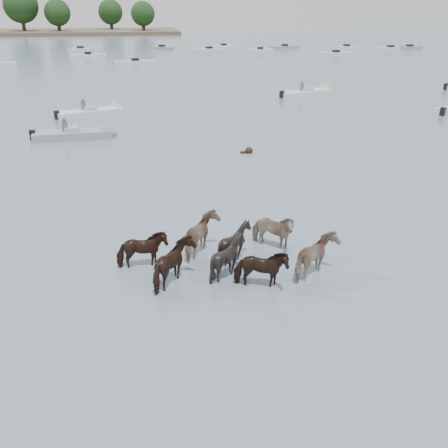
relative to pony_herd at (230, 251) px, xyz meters
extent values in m
plane|color=slate|center=(0.76, -1.53, -0.59)|extent=(400.00, 400.00, 0.00)
imported|color=black|center=(-2.74, 0.54, -0.03)|extent=(1.68, 0.89, 1.36)
imported|color=#8B725E|center=(-0.69, 1.17, 0.03)|extent=(1.39, 1.58, 1.49)
imported|color=black|center=(0.26, 0.54, -0.02)|extent=(1.32, 1.19, 1.39)
imported|color=gray|center=(1.70, 1.23, -0.01)|extent=(1.78, 1.63, 1.41)
imported|color=black|center=(-1.77, -0.70, 0.02)|extent=(1.45, 1.63, 1.47)
imported|color=black|center=(-0.14, -0.42, -0.01)|extent=(1.30, 1.17, 1.40)
imported|color=black|center=(0.68, -1.32, -0.03)|extent=(1.75, 1.11, 1.37)
imported|color=gray|center=(2.56, -0.96, 0.01)|extent=(1.74, 1.83, 1.45)
sphere|color=black|center=(3.51, 13.17, -0.47)|extent=(0.44, 0.44, 0.44)
cube|color=black|center=(3.26, 13.17, -0.57)|extent=(0.50, 0.22, 0.18)
cube|color=silver|center=(-6.17, 25.27, -0.39)|extent=(5.14, 3.36, 0.55)
cone|color=silver|center=(-3.90, 26.21, -0.39)|extent=(1.45, 1.82, 1.60)
cube|color=#99ADB7|center=(-6.17, 25.27, -0.04)|extent=(1.17, 1.34, 0.35)
cube|color=black|center=(-8.43, 24.32, -0.24)|extent=(0.46, 0.46, 0.60)
cylinder|color=#595966|center=(-6.57, 25.27, 0.16)|extent=(0.36, 0.36, 0.70)
sphere|color=#595966|center=(-6.57, 25.27, 0.61)|extent=(0.24, 0.24, 0.24)
cube|color=gray|center=(-6.73, 18.39, -0.39)|extent=(4.82, 1.87, 0.55)
cone|color=gray|center=(-4.37, 18.52, -0.39)|extent=(0.99, 1.65, 1.60)
cube|color=#99ADB7|center=(-6.73, 18.39, -0.04)|extent=(0.86, 1.16, 0.35)
cube|color=black|center=(-9.09, 18.25, -0.24)|extent=(0.37, 0.37, 0.60)
cylinder|color=#595966|center=(-7.13, 18.39, 0.16)|extent=(0.36, 0.36, 0.70)
sphere|color=#595966|center=(-7.13, 18.39, 0.61)|extent=(0.24, 0.24, 0.24)
cube|color=silver|center=(12.91, 31.46, -0.39)|extent=(5.70, 3.44, 0.55)
cone|color=silver|center=(15.48, 32.44, -0.39)|extent=(1.41, 1.82, 1.60)
cube|color=#99ADB7|center=(12.91, 31.46, -0.04)|extent=(1.15, 1.33, 0.35)
cube|color=black|center=(10.35, 30.49, -0.24)|extent=(0.45, 0.45, 0.60)
cylinder|color=#595966|center=(12.51, 31.46, 0.16)|extent=(0.36, 0.36, 0.70)
sphere|color=#595966|center=(12.51, 31.46, 0.61)|extent=(0.24, 0.24, 0.24)
cube|color=black|center=(20.20, 20.78, -0.24)|extent=(0.46, 0.46, 0.60)
cube|color=black|center=(27.61, 32.29, -0.24)|extent=(0.36, 0.36, 0.60)
cube|color=silver|center=(-12.11, 85.52, -0.37)|extent=(4.80, 2.98, 0.60)
cube|color=black|center=(-12.11, 85.52, 0.01)|extent=(1.28, 1.28, 0.50)
cube|color=silver|center=(-9.82, 72.86, -0.37)|extent=(5.75, 2.35, 0.60)
cube|color=black|center=(-9.82, 72.86, 0.01)|extent=(1.14, 1.14, 0.50)
cube|color=silver|center=(-2.43, 61.13, -0.37)|extent=(5.82, 2.05, 0.60)
cube|color=black|center=(-2.43, 61.13, 0.01)|extent=(1.09, 1.09, 0.50)
cube|color=gray|center=(2.76, 86.51, -0.37)|extent=(4.34, 3.06, 0.60)
cube|color=black|center=(2.76, 86.51, 0.01)|extent=(1.32, 1.32, 0.50)
cube|color=silver|center=(10.91, 80.61, -0.37)|extent=(5.76, 3.03, 0.60)
cube|color=black|center=(10.91, 80.61, 0.01)|extent=(1.24, 1.24, 0.50)
cube|color=silver|center=(14.81, 87.88, -0.37)|extent=(5.08, 1.87, 0.60)
cube|color=black|center=(14.81, 87.88, 0.01)|extent=(1.07, 1.07, 0.50)
cube|color=silver|center=(19.77, 77.91, -0.37)|extent=(4.90, 2.73, 0.60)
cube|color=black|center=(19.77, 77.91, 0.01)|extent=(1.24, 1.24, 0.50)
cube|color=gray|center=(26.18, 84.36, -0.37)|extent=(5.75, 2.71, 0.60)
cube|color=black|center=(26.18, 84.36, 0.01)|extent=(1.20, 1.20, 0.50)
cube|color=silver|center=(30.73, 69.50, -0.37)|extent=(5.99, 2.20, 0.60)
cube|color=black|center=(30.73, 69.50, 0.01)|extent=(1.11, 1.11, 0.50)
cube|color=silver|center=(37.76, 81.99, -0.37)|extent=(4.68, 2.11, 0.60)
cube|color=black|center=(37.76, 81.99, 0.01)|extent=(1.13, 1.13, 0.50)
cube|color=silver|center=(44.91, 78.31, -0.37)|extent=(5.61, 3.12, 0.60)
cube|color=black|center=(44.91, 78.31, 0.01)|extent=(1.26, 1.26, 0.50)
cube|color=gray|center=(49.30, 79.31, -0.37)|extent=(5.07, 2.56, 0.60)
cube|color=black|center=(49.30, 79.31, 0.01)|extent=(1.20, 1.20, 0.50)
cylinder|color=#382619|center=(-32.53, 144.35, 1.52)|extent=(1.00, 1.00, 4.23)
sphere|color=black|center=(-32.53, 144.35, 7.04)|extent=(9.39, 9.39, 9.39)
cylinder|color=#382619|center=(-22.77, 142.61, 1.01)|extent=(1.00, 1.00, 3.20)
sphere|color=black|center=(-22.77, 142.61, 5.20)|extent=(7.12, 7.12, 7.12)
cylinder|color=#382619|center=(-8.62, 151.88, 1.02)|extent=(1.00, 1.00, 3.21)
sphere|color=black|center=(-8.62, 151.88, 5.21)|extent=(7.14, 7.14, 7.14)
cylinder|color=#382619|center=(0.75, 142.11, 0.92)|extent=(1.00, 1.00, 3.02)
sphere|color=black|center=(0.75, 142.11, 4.87)|extent=(6.72, 6.72, 6.72)
camera|label=1|loc=(-2.57, -13.84, 7.13)|focal=40.07mm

